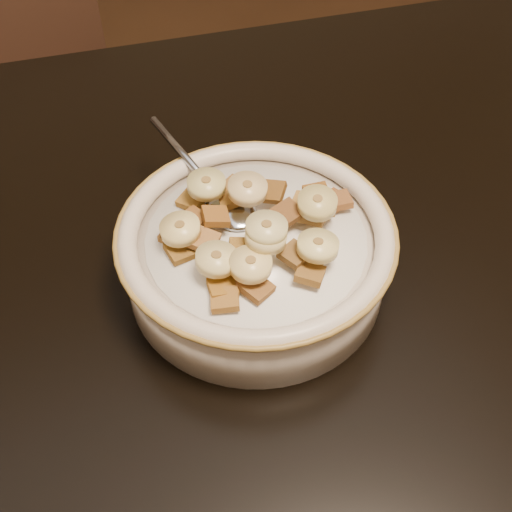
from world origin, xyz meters
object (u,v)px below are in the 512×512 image
object	(u,v)px
chair	(19,173)
cereal_bowl	(256,260)
table	(207,349)
spoon	(231,210)

from	to	relation	value
chair	cereal_bowl	size ratio (longest dim) A/B	4.31
chair	table	bearing A→B (deg)	-92.15
table	chair	size ratio (longest dim) A/B	1.53
table	cereal_bowl	xyz separation A→B (m)	(0.06, 0.04, 0.05)
chair	cereal_bowl	xyz separation A→B (m)	(0.23, -0.58, 0.32)
table	chair	bearing A→B (deg)	108.41
chair	spoon	distance (m)	0.68
table	chair	world-z (taller)	chair
table	spoon	size ratio (longest dim) A/B	27.54
table	spoon	distance (m)	0.11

